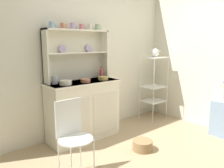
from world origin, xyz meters
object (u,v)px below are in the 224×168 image
hutch_cabinet (84,109)px  bowl_mixing_large (66,83)px  wire_chair (73,132)px  hutch_shelf_unit (76,51)px  flower_vase (223,93)px  utensil_jar (55,80)px  bakers_rack (154,81)px  floor_basket (143,145)px  jam_bottle (101,73)px  cup_sky_0 (52,25)px  porcelain_teapot (155,53)px

hutch_cabinet → bowl_mixing_large: (-0.32, -0.07, 0.46)m
hutch_cabinet → wire_chair: 1.01m
hutch_shelf_unit → flower_vase: 2.33m
hutch_shelf_unit → bowl_mixing_large: size_ratio=6.26×
hutch_cabinet → utensil_jar: bearing=169.2°
bakers_rack → floor_basket: (-1.11, -0.75, -0.66)m
hutch_cabinet → jam_bottle: (0.41, 0.09, 0.50)m
hutch_shelf_unit → bowl_mixing_large: bearing=-143.3°
wire_chair → floor_basket: size_ratio=3.14×
floor_basket → cup_sky_0: bearing=128.6°
wire_chair → cup_sky_0: cup_sky_0 is taller
cup_sky_0 → jam_bottle: (0.79, -0.04, -0.72)m
bakers_rack → floor_basket: bearing=-145.8°
hutch_shelf_unit → porcelain_teapot: bearing=-9.8°
bowl_mixing_large → porcelain_teapot: porcelain_teapot is taller
hutch_shelf_unit → utensil_jar: (-0.41, -0.09, -0.38)m
utensil_jar → bowl_mixing_large: bearing=-60.4°
bakers_rack → floor_basket: 1.49m
floor_basket → bowl_mixing_large: size_ratio=1.65×
cup_sky_0 → flower_vase: bearing=-33.7°
wire_chair → cup_sky_0: (0.25, 0.90, 1.15)m
cup_sky_0 → floor_basket: bearing=-51.4°
bakers_rack → flower_vase: bakers_rack is taller
hutch_cabinet → bakers_rack: bearing=-3.6°
floor_basket → flower_vase: flower_vase is taller
bakers_rack → wire_chair: bearing=-162.2°
flower_vase → hutch_cabinet: bearing=143.3°
hutch_shelf_unit → flower_vase: (1.72, -1.44, -0.64)m
hutch_shelf_unit → cup_sky_0: cup_sky_0 is taller
bakers_rack → porcelain_teapot: 0.53m
hutch_cabinet → floor_basket: (0.39, -0.85, -0.38)m
hutch_shelf_unit → wire_chair: size_ratio=1.20×
utensil_jar → porcelain_teapot: (1.90, -0.17, 0.32)m
porcelain_teapot → flower_vase: bearing=-79.4°
floor_basket → jam_bottle: (0.02, 0.93, 0.88)m
floor_basket → hutch_cabinet: bearing=114.7°
wire_chair → bowl_mixing_large: bearing=60.8°
bakers_rack → flower_vase: size_ratio=3.47×
flower_vase → utensil_jar: bearing=147.4°
bowl_mixing_large → utensil_jar: bearing=119.6°
porcelain_teapot → hutch_cabinet: bearing=176.4°
jam_bottle → flower_vase: size_ratio=0.54×
jam_bottle → bowl_mixing_large: bearing=-167.6°
hutch_cabinet → cup_sky_0: bearing=162.3°
utensil_jar → hutch_cabinet: bearing=-10.8°
hutch_cabinet → utensil_jar: 0.64m
bowl_mixing_large → utensil_jar: 0.18m
utensil_jar → flower_vase: size_ratio=0.66×
porcelain_teapot → bakers_rack: bearing=-0.0°
bakers_rack → floor_basket: bakers_rack is taller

